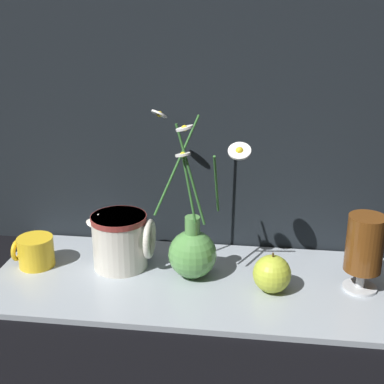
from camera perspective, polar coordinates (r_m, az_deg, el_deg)
ground_plane at (r=1.13m, az=-0.06°, el=-9.85°), size 6.00×6.00×0.00m
shelf at (r=1.13m, az=-0.07°, el=-9.58°), size 0.83×0.35×0.01m
backdrop_wall at (r=1.17m, az=1.21°, el=19.38°), size 1.33×0.02×1.10m
vase_with_flowers at (r=1.11m, az=0.27°, el=-6.13°), size 0.22×0.18×0.34m
yellow_mug at (r=1.22m, az=-16.40°, el=-6.11°), size 0.09×0.08×0.07m
ceramic_pitcher at (r=1.16m, az=-7.60°, el=-4.96°), size 0.14×0.12×0.13m
tea_glass at (r=1.10m, az=17.93°, el=-5.51°), size 0.07×0.07×0.16m
orange_fruit at (r=1.08m, az=8.52°, el=-8.63°), size 0.08×0.08×0.08m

